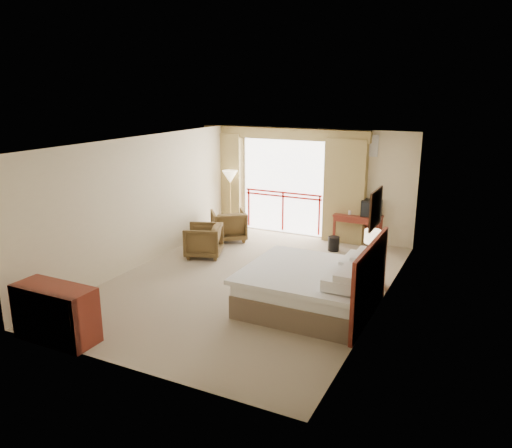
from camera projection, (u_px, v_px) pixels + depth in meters
The scene contains 29 objects.
floor at pixel (250, 281), 9.70m from camera, with size 7.00×7.00×0.00m, color gray.
ceiling at pixel (250, 142), 8.99m from camera, with size 7.00×7.00×0.00m, color white.
wall_back at pixel (314, 183), 12.38m from camera, with size 5.00×5.00×0.00m, color beige.
wall_front at pixel (125, 275), 6.32m from camera, with size 5.00×5.00×0.00m, color beige.
wall_left at pixel (143, 201), 10.41m from camera, with size 7.00×7.00×0.00m, color beige.
wall_right at pixel (384, 230), 8.28m from camera, with size 7.00×7.00×0.00m, color beige.
balcony_door at pixel (283, 187), 12.74m from camera, with size 2.40×2.40×0.00m, color white.
balcony_railing at pixel (283, 202), 12.82m from camera, with size 2.09×0.03×1.02m.
curtain_left at pixel (225, 180), 13.32m from camera, with size 1.00×0.26×2.50m, color olive.
curtain_right at pixel (345, 191), 11.91m from camera, with size 1.00×0.26×2.50m, color olive.
valance at pixel (283, 133), 12.30m from camera, with size 4.40×0.22×0.28m, color olive.
hvac_vent at pixel (367, 145), 11.53m from camera, with size 0.50×0.04×0.50m, color silver.
bed at pixel (313, 287), 8.45m from camera, with size 2.13×2.06×0.97m.
headboard at pixel (370, 282), 7.96m from camera, with size 0.06×2.10×1.30m, color #611912.
framed_art at pixel (375, 209), 7.64m from camera, with size 0.04×0.72×0.60m.
nightstand at pixel (370, 272), 9.42m from camera, with size 0.38×0.45×0.54m, color #611912.
table_lamp at pixel (372, 237), 9.29m from camera, with size 0.30×0.30×0.53m.
phone at pixel (366, 259), 9.23m from camera, with size 0.17×0.14×0.08m, color black.
desk at pixel (359, 221), 11.91m from camera, with size 1.11×0.54×0.73m.
tv at pixel (371, 208), 11.64m from camera, with size 0.43×0.34×0.39m.
coffee_maker at pixel (344, 209), 11.95m from camera, with size 0.11×0.11×0.23m, color black.
cup at pixel (350, 212), 11.86m from camera, with size 0.07×0.07×0.11m, color white.
wastebasket at pixel (334, 244), 11.50m from camera, with size 0.26×0.26×0.33m, color black.
armchair_far at pixel (229, 240), 12.35m from camera, with size 0.80×0.82×0.75m, color #47351C.
armchair_near at pixel (204, 256), 11.17m from camera, with size 0.77×0.79×0.72m, color #47351C.
side_table at pixel (203, 232), 11.77m from camera, with size 0.47×0.47×0.52m.
book at pixel (203, 225), 11.73m from camera, with size 0.18×0.24×0.02m, color white.
floor_lamp at pixel (230, 179), 12.91m from camera, with size 0.40×0.40×1.58m.
dresser at pixel (55, 313), 7.36m from camera, with size 1.27×0.54×0.85m.
Camera 1 is at (4.11, -8.08, 3.64)m, focal length 35.00 mm.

